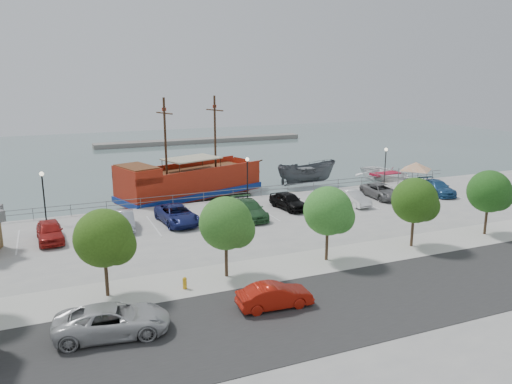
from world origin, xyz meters
name	(u,v)px	position (x,y,z in m)	size (l,w,h in m)	color
ground	(276,230)	(0.00, 0.00, -1.00)	(160.00, 160.00, 0.00)	slate
land_slab	(463,347)	(0.00, -21.00, -0.60)	(100.00, 58.00, 1.20)	gray
street	(396,294)	(0.00, -16.00, 0.01)	(100.00, 8.00, 0.04)	#282828
sidewalk	(339,258)	(0.00, -10.00, 0.01)	(100.00, 4.00, 0.05)	beige
seawall_railing	(243,193)	(0.00, 7.80, 0.53)	(50.00, 0.06, 1.00)	slate
far_shore	(202,141)	(10.00, 55.00, -0.60)	(40.00, 3.00, 0.80)	gray
pirate_ship	(201,181)	(-2.70, 13.07, 0.88)	(18.13, 10.27, 11.25)	#9E220F
patrol_boat	(307,175)	(10.28, 13.55, 0.40)	(2.71, 7.21, 2.79)	#4E5257
speedboat	(386,176)	(20.48, 11.98, -0.20)	(5.53, 7.74, 1.60)	white
dock_west	(111,216)	(-12.51, 9.20, -0.82)	(6.35, 1.82, 0.36)	gray
dock_mid	(312,195)	(8.66, 9.20, -0.82)	(6.23, 1.78, 0.36)	gray
dock_east	(367,189)	(15.76, 9.20, -0.78)	(7.73, 2.21, 0.44)	slate
canopy_tent	(416,162)	(18.42, 4.48, 2.88)	(4.32, 4.32, 3.31)	slate
street_van	(113,320)	(-15.26, -14.47, 0.74)	(2.47, 5.35, 1.49)	#ABACAD
street_sedan	(275,296)	(-7.03, -14.85, 0.66)	(1.40, 4.01, 1.32)	#A4180B
fire_hydrant	(185,283)	(-10.81, -10.80, 0.40)	(0.26, 0.26, 0.74)	gold
lamp_post_left	(43,188)	(-18.00, 6.50, 2.94)	(0.36, 0.36, 4.28)	black
lamp_post_mid	(247,171)	(0.00, 6.50, 2.94)	(0.36, 0.36, 4.28)	black
lamp_post_right	(385,160)	(16.00, 6.50, 2.94)	(0.36, 0.36, 4.28)	black
tree_b	(107,240)	(-14.85, -10.07, 3.30)	(3.30, 3.20, 5.00)	#473321
tree_c	(229,225)	(-7.85, -10.07, 3.30)	(3.30, 3.20, 5.00)	#473321
tree_d	(330,212)	(-0.85, -10.07, 3.30)	(3.30, 3.20, 5.00)	#473321
tree_e	(417,202)	(6.15, -10.07, 3.30)	(3.30, 3.20, 5.00)	#473321
tree_f	(491,193)	(13.15, -10.07, 3.30)	(3.30, 3.20, 5.00)	#473321
parked_car_a	(50,231)	(-17.77, 1.26, 0.76)	(1.79, 4.44, 1.51)	#A51C18
parked_car_b	(124,220)	(-12.27, 2.22, 0.70)	(1.47, 4.22, 1.39)	#A4A8B6
parked_car_c	(177,214)	(-8.05, 2.04, 0.75)	(2.50, 5.41, 1.50)	navy
parked_car_d	(249,209)	(-1.93, 1.22, 0.75)	(2.10, 5.16, 1.50)	#29582E
parked_car_e	(289,201)	(2.40, 2.45, 0.76)	(1.80, 4.46, 1.52)	black
parked_car_f	(353,198)	(8.62, 1.36, 0.68)	(1.43, 4.10, 1.35)	white
parked_car_g	(381,191)	(12.70, 2.55, 0.70)	(2.32, 5.04, 1.40)	slate
parked_car_h	(437,188)	(18.86, 1.58, 0.71)	(1.99, 4.89, 1.42)	#214F81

